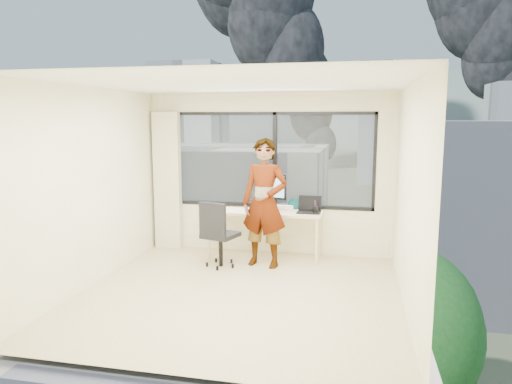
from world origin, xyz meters
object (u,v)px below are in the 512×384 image
(desk, at_px, (265,234))
(person, at_px, (265,203))
(handbag, at_px, (295,204))
(game_console, at_px, (285,207))
(monitor, at_px, (270,191))
(laptop, at_px, (309,205))
(chair, at_px, (221,233))

(desk, height_order, person, person)
(desk, xyz_separation_m, handbag, (0.46, 0.22, 0.47))
(person, relative_size, handbag, 8.09)
(game_console, bearing_deg, desk, -145.06)
(desk, height_order, handbag, handbag)
(monitor, xyz_separation_m, laptop, (0.63, -0.15, -0.18))
(person, distance_m, laptop, 0.76)
(chair, distance_m, laptop, 1.43)
(chair, height_order, person, person)
(chair, bearing_deg, laptop, 42.33)
(desk, bearing_deg, monitor, 60.92)
(person, distance_m, handbag, 0.78)
(handbag, bearing_deg, chair, -130.59)
(laptop, bearing_deg, chair, -152.84)
(desk, xyz_separation_m, game_console, (0.29, 0.23, 0.41))
(person, height_order, laptop, person)
(desk, xyz_separation_m, laptop, (0.70, -0.03, 0.49))
(person, distance_m, monitor, 0.58)
(game_console, distance_m, laptop, 0.49)
(desk, height_order, laptop, laptop)
(person, xyz_separation_m, handbag, (0.37, 0.68, -0.12))
(handbag, bearing_deg, game_console, -172.04)
(game_console, bearing_deg, monitor, -158.04)
(chair, relative_size, game_console, 3.50)
(desk, relative_size, handbag, 7.61)
(monitor, relative_size, laptop, 1.57)
(monitor, xyz_separation_m, game_console, (0.22, 0.10, -0.26))
(chair, distance_m, monitor, 1.11)
(person, bearing_deg, monitor, 102.52)
(monitor, height_order, handbag, monitor)
(monitor, distance_m, laptop, 0.68)
(person, bearing_deg, chair, -153.79)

